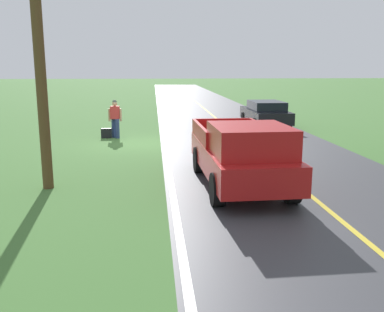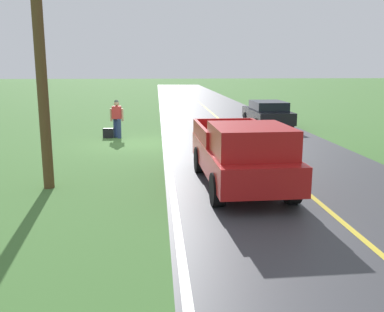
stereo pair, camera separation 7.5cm
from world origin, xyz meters
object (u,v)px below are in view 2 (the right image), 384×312
at_px(suitcase_carried, 108,133).
at_px(utility_pole_roadside, 40,49).
at_px(sedan_near_oncoming, 267,113).
at_px(pickup_truck_passing, 242,153).
at_px(hitchhiker_walking, 117,116).

bearing_deg(suitcase_carried, utility_pole_roadside, 0.26).
relative_size(suitcase_carried, sedan_near_oncoming, 0.10).
distance_m(sedan_near_oncoming, utility_pole_roadside, 14.62).
distance_m(suitcase_carried, pickup_truck_passing, 9.87).
height_order(hitchhiker_walking, utility_pole_roadside, utility_pole_roadside).
bearing_deg(utility_pole_roadside, sedan_near_oncoming, -128.42).
bearing_deg(utility_pole_roadside, pickup_truck_passing, 174.77).
xyz_separation_m(sedan_near_oncoming, utility_pole_roadside, (8.91, 11.23, 2.90)).
bearing_deg(suitcase_carried, hitchhiker_walking, 100.86).
height_order(pickup_truck_passing, sedan_near_oncoming, pickup_truck_passing).
bearing_deg(pickup_truck_passing, suitcase_carried, -62.75).
height_order(suitcase_carried, utility_pole_roadside, utility_pole_roadside).
xyz_separation_m(hitchhiker_walking, utility_pole_roadside, (1.12, 8.32, 2.68)).
height_order(pickup_truck_passing, utility_pole_roadside, utility_pole_roadside).
bearing_deg(suitcase_carried, sedan_near_oncoming, 114.89).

